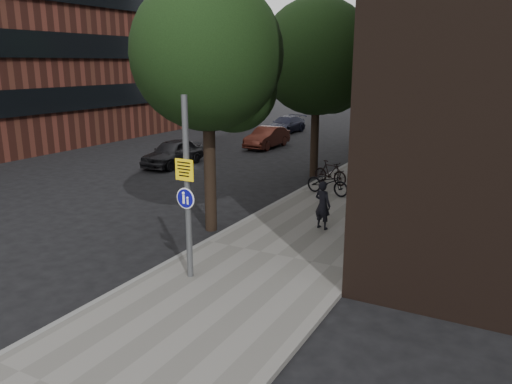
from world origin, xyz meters
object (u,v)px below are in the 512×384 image
Objects in this scene: signpost at (187,189)px; parked_car_near at (173,153)px; parked_bike_facade_near at (394,195)px; pedestrian at (323,205)px.

signpost reaches higher than parked_car_near.
parked_bike_facade_near is 0.40× the size of parked_car_near.
parked_car_near is at bearing 93.31° from parked_bike_facade_near.
pedestrian is at bearing -32.41° from parked_car_near.
parked_bike_facade_near is at bearing -94.74° from pedestrian.
parked_bike_facade_near is 11.92m from parked_car_near.
signpost is 1.10× the size of parked_car_near.
parked_car_near is at bearing -14.53° from pedestrian.
pedestrian is 3.82m from parked_bike_facade_near.
signpost is 2.75× the size of parked_bike_facade_near.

